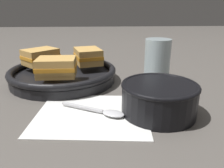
% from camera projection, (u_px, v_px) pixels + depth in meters
% --- Properties ---
extents(ground_plane, '(4.00, 4.00, 0.00)m').
position_uv_depth(ground_plane, '(112.00, 106.00, 0.48)').
color(ground_plane, '#56514C').
extents(napkin, '(0.24, 0.21, 0.00)m').
position_uv_depth(napkin, '(92.00, 113.00, 0.44)').
color(napkin, white).
rests_on(napkin, ground_plane).
extents(soup_bowl, '(0.15, 0.15, 0.07)m').
position_uv_depth(soup_bowl, '(159.00, 97.00, 0.44)').
color(soup_bowl, black).
rests_on(soup_bowl, ground_plane).
extents(spoon, '(0.13, 0.08, 0.01)m').
position_uv_depth(spoon, '(104.00, 112.00, 0.44)').
color(spoon, silver).
rests_on(spoon, napkin).
extents(skillet, '(0.31, 0.31, 0.04)m').
position_uv_depth(skillet, '(63.00, 74.00, 0.64)').
color(skillet, black).
rests_on(skillet, ground_plane).
extents(sandwich_near_left, '(0.12, 0.12, 0.05)m').
position_uv_depth(sandwich_near_left, '(41.00, 57.00, 0.66)').
color(sandwich_near_left, tan).
rests_on(sandwich_near_left, skillet).
extents(sandwich_near_right, '(0.10, 0.07, 0.05)m').
position_uv_depth(sandwich_near_right, '(57.00, 67.00, 0.54)').
color(sandwich_near_right, tan).
rests_on(sandwich_near_right, skillet).
extents(sandwich_far_left, '(0.10, 0.11, 0.05)m').
position_uv_depth(sandwich_far_left, '(88.00, 56.00, 0.66)').
color(sandwich_far_left, tan).
rests_on(sandwich_far_left, skillet).
extents(drinking_glass, '(0.07, 0.07, 0.13)m').
position_uv_depth(drinking_glass, '(157.00, 62.00, 0.60)').
color(drinking_glass, silver).
rests_on(drinking_glass, ground_plane).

